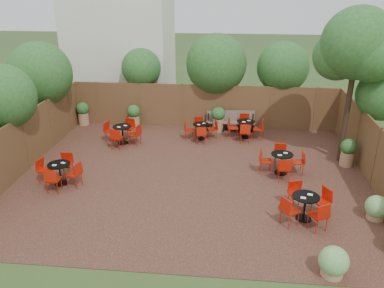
# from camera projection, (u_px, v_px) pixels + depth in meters

# --- Properties ---
(ground) EXTENTS (80.00, 80.00, 0.00)m
(ground) POSITION_uv_depth(u_px,v_px,m) (193.00, 176.00, 13.64)
(ground) COLOR #354F23
(ground) RESTS_ON ground
(courtyard_paving) EXTENTS (12.00, 10.00, 0.02)m
(courtyard_paving) POSITION_uv_depth(u_px,v_px,m) (193.00, 176.00, 13.64)
(courtyard_paving) COLOR #341B15
(courtyard_paving) RESTS_ON ground
(fence_back) EXTENTS (12.00, 0.08, 2.00)m
(fence_back) POSITION_uv_depth(u_px,v_px,m) (204.00, 106.00, 17.84)
(fence_back) COLOR brown
(fence_back) RESTS_ON ground
(fence_left) EXTENTS (0.08, 10.00, 2.00)m
(fence_left) POSITION_uv_depth(u_px,v_px,m) (25.00, 143.00, 13.81)
(fence_left) COLOR brown
(fence_left) RESTS_ON ground
(fence_right) EXTENTS (0.08, 10.00, 2.00)m
(fence_right) POSITION_uv_depth(u_px,v_px,m) (376.00, 157.00, 12.70)
(fence_right) COLOR brown
(fence_right) RESTS_ON ground
(neighbour_building) EXTENTS (5.00, 4.00, 8.00)m
(neighbour_building) POSITION_uv_depth(u_px,v_px,m) (121.00, 30.00, 19.84)
(neighbour_building) COLOR silver
(neighbour_building) RESTS_ON ground
(overhang_foliage) EXTENTS (15.45, 10.47, 2.74)m
(overhang_foliage) POSITION_uv_depth(u_px,v_px,m) (153.00, 77.00, 15.77)
(overhang_foliage) COLOR #21551B
(overhang_foliage) RESTS_ON ground
(courtyard_tree) EXTENTS (2.67, 2.57, 5.59)m
(courtyard_tree) POSITION_uv_depth(u_px,v_px,m) (357.00, 49.00, 13.19)
(courtyard_tree) COLOR black
(courtyard_tree) RESTS_ON courtyard_paving
(park_bench_left) EXTENTS (1.39, 0.53, 0.84)m
(park_bench_left) POSITION_uv_depth(u_px,v_px,m) (222.00, 121.00, 17.62)
(park_bench_left) COLOR brown
(park_bench_left) RESTS_ON courtyard_paving
(park_bench_right) EXTENTS (1.49, 0.56, 0.90)m
(park_bench_right) POSITION_uv_depth(u_px,v_px,m) (238.00, 121.00, 17.55)
(park_bench_right) COLOR brown
(park_bench_right) RESTS_ON courtyard_paving
(bistro_tables) EXTENTS (9.28, 7.71, 0.87)m
(bistro_tables) POSITION_uv_depth(u_px,v_px,m) (201.00, 152.00, 14.44)
(bistro_tables) COLOR black
(bistro_tables) RESTS_ON courtyard_paving
(planters) EXTENTS (11.74, 3.92, 1.13)m
(planters) POSITION_uv_depth(u_px,v_px,m) (183.00, 122.00, 17.03)
(planters) COLOR #9C714E
(planters) RESTS_ON courtyard_paving
(low_shrubs) EXTENTS (2.44, 3.19, 0.74)m
(low_shrubs) POSITION_uv_depth(u_px,v_px,m) (366.00, 236.00, 9.85)
(low_shrubs) COLOR #9C714E
(low_shrubs) RESTS_ON courtyard_paving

